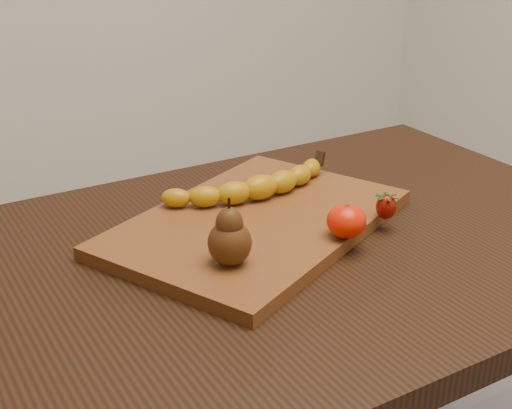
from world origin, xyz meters
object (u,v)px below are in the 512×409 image
table (302,294)px  cutting_board (256,223)px  mandarin (346,221)px  pear (230,232)px

table → cutting_board: (-0.05, 0.06, 0.11)m
cutting_board → mandarin: size_ratio=7.98×
cutting_board → pear: pear is taller
table → mandarin: (0.03, -0.06, 0.14)m
pear → mandarin: (0.18, -0.02, -0.02)m
cutting_board → mandarin: (0.08, -0.12, 0.03)m
pear → table: bearing=17.5°
cutting_board → mandarin: bearing=-83.3°
table → pear: size_ratio=11.03×
pear → cutting_board: bearing=46.1°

